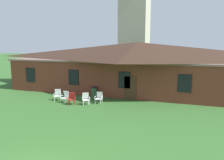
# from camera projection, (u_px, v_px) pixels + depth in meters

# --- Properties ---
(brick_building) EXTENTS (26.70, 10.40, 5.17)m
(brick_building) POSITION_uv_depth(u_px,v_px,m) (137.00, 65.00, 24.00)
(brick_building) COLOR brown
(brick_building) RESTS_ON ground
(dome_tower) EXTENTS (5.18, 5.18, 20.68)m
(dome_tower) POSITION_uv_depth(u_px,v_px,m) (135.00, 19.00, 38.58)
(dome_tower) COLOR #BCB29E
(dome_tower) RESTS_ON ground
(lawn_chair_by_porch) EXTENTS (0.81, 0.84, 0.96)m
(lawn_chair_by_porch) POSITION_uv_depth(u_px,v_px,m) (58.00, 95.00, 19.35)
(lawn_chair_by_porch) COLOR white
(lawn_chair_by_porch) RESTS_ON ground
(lawn_chair_near_door) EXTENTS (0.69, 0.72, 0.96)m
(lawn_chair_near_door) POSITION_uv_depth(u_px,v_px,m) (65.00, 97.00, 18.56)
(lawn_chair_near_door) COLOR silver
(lawn_chair_near_door) RESTS_ON ground
(lawn_chair_left_end) EXTENTS (0.79, 0.83, 0.96)m
(lawn_chair_left_end) POSITION_uv_depth(u_px,v_px,m) (72.00, 98.00, 18.01)
(lawn_chair_left_end) COLOR maroon
(lawn_chair_left_end) RESTS_ON ground
(lawn_chair_middle) EXTENTS (0.84, 0.87, 0.96)m
(lawn_chair_middle) POSITION_uv_depth(u_px,v_px,m) (86.00, 98.00, 17.94)
(lawn_chair_middle) COLOR silver
(lawn_chair_middle) RESTS_ON ground
(lawn_chair_right_end) EXTENTS (0.67, 0.70, 0.96)m
(lawn_chair_right_end) POSITION_uv_depth(u_px,v_px,m) (99.00, 97.00, 18.33)
(lawn_chair_right_end) COLOR white
(lawn_chair_right_end) RESTS_ON ground
(trash_bin) EXTENTS (0.56, 0.56, 0.98)m
(trash_bin) POSITION_uv_depth(u_px,v_px,m) (94.00, 92.00, 20.33)
(trash_bin) COLOR #335638
(trash_bin) RESTS_ON ground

